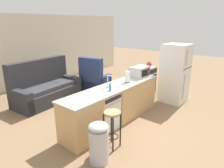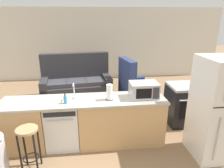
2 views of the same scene
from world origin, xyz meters
The scene contains 14 objects.
ground_plane centered at (0.00, 0.00, 0.00)m, with size 24.00×24.00×0.00m, color #896B4C.
wall_back centered at (0.30, 4.20, 1.30)m, with size 10.00×0.06×2.60m.
kitchen_counter centered at (0.24, 0.00, 0.42)m, with size 2.94×0.66×0.90m.
dishwasher centered at (-0.25, 0.00, 0.42)m, with size 0.58×0.61×0.84m.
stove_range centered at (2.35, 0.55, 0.45)m, with size 0.76×0.68×0.90m.
refrigerator centered at (2.35, -0.55, 0.86)m, with size 0.72×0.73×1.73m.
microwave centered at (1.23, 0.00, 1.04)m, with size 0.50×0.37×0.28m.
sink_faucet centered at (-0.02, 0.04, 1.03)m, with size 0.07×0.18×0.30m.
paper_towel_roll centered at (0.60, -0.05, 1.04)m, with size 0.14×0.14×0.28m.
soap_bottle centered at (-0.16, -0.13, 0.97)m, with size 0.06×0.06×0.18m.
kettle centered at (2.52, 0.42, 0.99)m, with size 0.21×0.17×0.19m.
bar_stool centered at (-0.69, -0.61, 0.54)m, with size 0.32×0.32×0.74m.
couch centered at (-0.15, 2.45, 0.39)m, with size 2.08×1.10×1.27m.
armchair centered at (1.48, 1.97, 0.35)m, with size 0.96×1.00×1.20m.
Camera 2 is at (0.28, -3.30, 2.32)m, focal length 32.00 mm.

